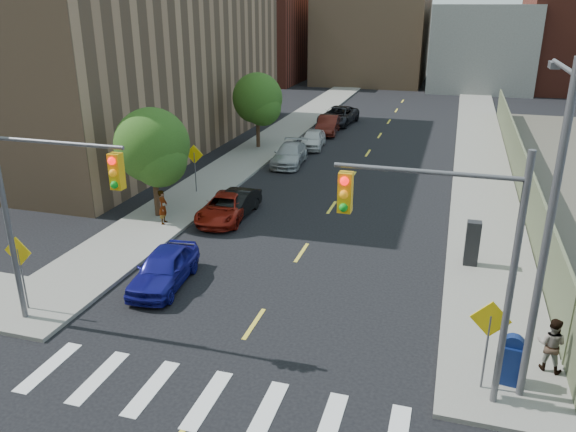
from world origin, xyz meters
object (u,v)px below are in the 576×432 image
Objects in this scene: parked_car_red at (225,208)px; parked_car_blue at (164,268)px; parked_car_black at (237,204)px; pedestrian_west at (163,207)px; parked_car_grey at (338,116)px; pedestrian_east at (551,344)px; parked_car_maroon at (328,125)px; payphone at (472,243)px; parked_car_silver at (290,154)px; parked_car_white at (313,139)px; mailbox at (511,360)px.

parked_car_blue is at bearing -89.98° from parked_car_red.
parked_car_blue is at bearing -86.69° from parked_car_black.
pedestrian_west is (-2.81, -2.37, 0.36)m from parked_car_black.
parked_car_black is 23.97m from parked_car_grey.
pedestrian_west reaches higher than parked_car_red.
parked_car_red is 16.36m from pedestrian_east.
pedestrian_east reaches higher than parked_car_blue.
parked_car_grey is (0.00, 3.98, 0.04)m from parked_car_maroon.
pedestrian_west reaches higher than pedestrian_east.
parked_car_maroon is 2.71× the size of pedestrian_east.
parked_car_grey is at bearing -50.27° from pedestrian_east.
parked_car_red is at bearing -85.29° from parked_car_grey.
payphone reaches higher than parked_car_maroon.
parked_car_white reaches higher than parked_car_silver.
parked_car_black is 2.03× the size of payphone.
parked_car_grey is at bearing 84.25° from parked_car_blue.
parked_car_grey is 36.54m from mailbox.
payphone reaches higher than parked_car_silver.
parked_car_red is at bearing -95.29° from parked_car_silver.
parked_car_red is 0.95× the size of parked_car_silver.
parked_car_red is at bearing -114.13° from parked_car_black.
pedestrian_west reaches higher than parked_car_blue.
parked_car_silver is (-0.34, 17.85, -0.03)m from parked_car_blue.
parked_car_blue is 2.77× the size of mailbox.
parked_car_blue is 12.42m from mailbox.
parked_car_blue is 2.50× the size of pedestrian_west.
parked_car_silver is at bearing 127.58° from mailbox.
parked_car_silver is 2.80× the size of pedestrian_west.
payphone reaches higher than pedestrian_west.
mailbox is at bearing -63.24° from parked_car_silver.
payphone is at bearing -63.48° from parked_car_white.
payphone is (11.48, -12.93, 0.40)m from parked_car_silver.
parked_car_maroon is 22.55m from pedestrian_west.
parked_car_red is 2.69× the size of pedestrian_east.
pedestrian_east is (2.11, -6.66, -0.10)m from payphone.
parked_car_white is (0.49, 15.56, 0.06)m from parked_car_red.
parked_car_white is at bearing -94.92° from parked_car_maroon.
parked_car_black is 14.89m from parked_car_white.
parked_car_white is 27.80m from pedestrian_east.
pedestrian_west reaches higher than parked_car_black.
parked_car_white is 17.51m from pedestrian_west.
parked_car_silver is 13.94m from parked_car_grey.
payphone is 6.98m from pedestrian_east.
parked_car_black is 0.84× the size of parked_car_maroon.
parked_car_white is at bearing 91.51° from parked_car_black.
parked_car_blue is 0.94× the size of parked_car_red.
parked_car_black is 16.17m from mailbox.
parked_car_black is 10.03m from parked_car_silver.
mailbox is (12.12, -2.69, 0.17)m from parked_car_blue.
pedestrian_west reaches higher than parked_car_grey.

